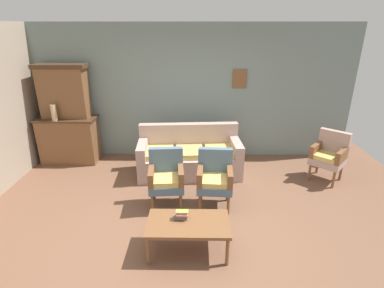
{
  "coord_description": "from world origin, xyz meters",
  "views": [
    {
      "loc": [
        0.04,
        -3.36,
        2.62
      ],
      "look_at": [
        -0.02,
        1.08,
        0.85
      ],
      "focal_mm": 27.71,
      "sensor_mm": 36.0,
      "label": 1
    }
  ],
  "objects_px": {
    "vase_on_cabinet": "(54,113)",
    "floral_couch": "(189,157)",
    "side_cabinet": "(70,140)",
    "coffee_table": "(188,225)",
    "armchair_near_couch_end": "(215,177)",
    "wingback_chair_by_fireplace": "(329,154)",
    "floor_vase_by_wall": "(336,150)",
    "armchair_near_cabinet": "(166,176)",
    "book_stack_on_table": "(182,215)"
  },
  "relations": [
    {
      "from": "side_cabinet",
      "to": "vase_on_cabinet",
      "type": "relative_size",
      "value": 3.7
    },
    {
      "from": "vase_on_cabinet",
      "to": "floral_couch",
      "type": "xyz_separation_m",
      "value": [
        2.59,
        -0.34,
        -0.76
      ]
    },
    {
      "from": "vase_on_cabinet",
      "to": "floral_couch",
      "type": "height_order",
      "value": "vase_on_cabinet"
    },
    {
      "from": "coffee_table",
      "to": "book_stack_on_table",
      "type": "relative_size",
      "value": 5.83
    },
    {
      "from": "floral_couch",
      "to": "armchair_near_couch_end",
      "type": "relative_size",
      "value": 2.15
    },
    {
      "from": "book_stack_on_table",
      "to": "floor_vase_by_wall",
      "type": "xyz_separation_m",
      "value": [
        2.98,
        2.47,
        -0.17
      ]
    },
    {
      "from": "armchair_near_cabinet",
      "to": "armchair_near_couch_end",
      "type": "bearing_deg",
      "value": -0.71
    },
    {
      "from": "floor_vase_by_wall",
      "to": "armchair_near_couch_end",
      "type": "bearing_deg",
      "value": -148.92
    },
    {
      "from": "wingback_chair_by_fireplace",
      "to": "armchair_near_couch_end",
      "type": "bearing_deg",
      "value": -157.23
    },
    {
      "from": "floral_couch",
      "to": "book_stack_on_table",
      "type": "distance_m",
      "value": 2.05
    },
    {
      "from": "armchair_near_cabinet",
      "to": "coffee_table",
      "type": "distance_m",
      "value": 1.1
    },
    {
      "from": "side_cabinet",
      "to": "wingback_chair_by_fireplace",
      "type": "bearing_deg",
      "value": -8.52
    },
    {
      "from": "coffee_table",
      "to": "armchair_near_cabinet",
      "type": "bearing_deg",
      "value": 109.25
    },
    {
      "from": "armchair_near_cabinet",
      "to": "book_stack_on_table",
      "type": "bearing_deg",
      "value": -73.72
    },
    {
      "from": "wingback_chair_by_fireplace",
      "to": "floral_couch",
      "type": "bearing_deg",
      "value": 174.96
    },
    {
      "from": "armchair_near_couch_end",
      "to": "wingback_chair_by_fireplace",
      "type": "xyz_separation_m",
      "value": [
        2.09,
        0.88,
        0.0
      ]
    },
    {
      "from": "floral_couch",
      "to": "armchair_near_cabinet",
      "type": "relative_size",
      "value": 2.15
    },
    {
      "from": "floral_couch",
      "to": "book_stack_on_table",
      "type": "height_order",
      "value": "floral_couch"
    },
    {
      "from": "side_cabinet",
      "to": "coffee_table",
      "type": "height_order",
      "value": "side_cabinet"
    },
    {
      "from": "side_cabinet",
      "to": "armchair_near_couch_end",
      "type": "relative_size",
      "value": 1.28
    },
    {
      "from": "floral_couch",
      "to": "floor_vase_by_wall",
      "type": "xyz_separation_m",
      "value": [
        2.93,
        0.42,
        -0.02
      ]
    },
    {
      "from": "armchair_near_cabinet",
      "to": "side_cabinet",
      "type": "bearing_deg",
      "value": 142.92
    },
    {
      "from": "side_cabinet",
      "to": "vase_on_cabinet",
      "type": "bearing_deg",
      "value": -125.75
    },
    {
      "from": "vase_on_cabinet",
      "to": "floral_couch",
      "type": "relative_size",
      "value": 0.16
    },
    {
      "from": "armchair_near_couch_end",
      "to": "book_stack_on_table",
      "type": "relative_size",
      "value": 5.25
    },
    {
      "from": "floral_couch",
      "to": "floor_vase_by_wall",
      "type": "height_order",
      "value": "floral_couch"
    },
    {
      "from": "armchair_near_cabinet",
      "to": "armchair_near_couch_end",
      "type": "distance_m",
      "value": 0.74
    },
    {
      "from": "wingback_chair_by_fireplace",
      "to": "book_stack_on_table",
      "type": "xyz_separation_m",
      "value": [
        -2.55,
        -1.83,
        -0.02
      ]
    },
    {
      "from": "armchair_near_cabinet",
      "to": "floor_vase_by_wall",
      "type": "distance_m",
      "value": 3.6
    },
    {
      "from": "book_stack_on_table",
      "to": "side_cabinet",
      "type": "bearing_deg",
      "value": 133.18
    },
    {
      "from": "floral_couch",
      "to": "book_stack_on_table",
      "type": "relative_size",
      "value": 11.28
    },
    {
      "from": "side_cabinet",
      "to": "armchair_near_cabinet",
      "type": "distance_m",
      "value": 2.67
    },
    {
      "from": "armchair_near_couch_end",
      "to": "floor_vase_by_wall",
      "type": "xyz_separation_m",
      "value": [
        2.52,
        1.52,
        -0.2
      ]
    },
    {
      "from": "armchair_near_cabinet",
      "to": "book_stack_on_table",
      "type": "distance_m",
      "value": 1.0
    },
    {
      "from": "floral_couch",
      "to": "armchair_near_couch_end",
      "type": "bearing_deg",
      "value": -69.53
    },
    {
      "from": "armchair_near_couch_end",
      "to": "floor_vase_by_wall",
      "type": "relative_size",
      "value": 1.48
    },
    {
      "from": "book_stack_on_table",
      "to": "coffee_table",
      "type": "bearing_deg",
      "value": -42.54
    },
    {
      "from": "armchair_near_cabinet",
      "to": "coffee_table",
      "type": "relative_size",
      "value": 0.9
    },
    {
      "from": "floor_vase_by_wall",
      "to": "coffee_table",
      "type": "bearing_deg",
      "value": -138.74
    },
    {
      "from": "side_cabinet",
      "to": "book_stack_on_table",
      "type": "distance_m",
      "value": 3.52
    },
    {
      "from": "book_stack_on_table",
      "to": "floral_couch",
      "type": "bearing_deg",
      "value": 88.65
    },
    {
      "from": "floor_vase_by_wall",
      "to": "book_stack_on_table",
      "type": "bearing_deg",
      "value": -140.35
    },
    {
      "from": "side_cabinet",
      "to": "floor_vase_by_wall",
      "type": "relative_size",
      "value": 1.9
    },
    {
      "from": "floral_couch",
      "to": "armchair_near_couch_end",
      "type": "xyz_separation_m",
      "value": [
        0.41,
        -1.1,
        0.17
      ]
    },
    {
      "from": "armchair_near_couch_end",
      "to": "floral_couch",
      "type": "bearing_deg",
      "value": 110.47
    },
    {
      "from": "side_cabinet",
      "to": "book_stack_on_table",
      "type": "height_order",
      "value": "side_cabinet"
    },
    {
      "from": "vase_on_cabinet",
      "to": "armchair_near_couch_end",
      "type": "height_order",
      "value": "vase_on_cabinet"
    },
    {
      "from": "floral_couch",
      "to": "wingback_chair_by_fireplace",
      "type": "distance_m",
      "value": 2.51
    },
    {
      "from": "armchair_near_couch_end",
      "to": "floor_vase_by_wall",
      "type": "distance_m",
      "value": 2.95
    },
    {
      "from": "vase_on_cabinet",
      "to": "armchair_near_cabinet",
      "type": "xyz_separation_m",
      "value": [
        2.26,
        -1.42,
        -0.59
      ]
    }
  ]
}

